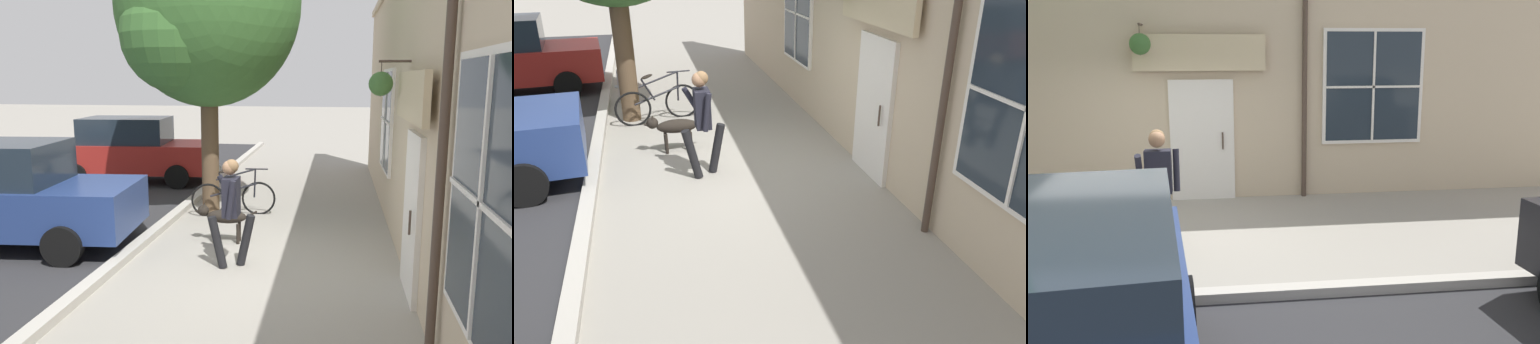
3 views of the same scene
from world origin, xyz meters
The scene contains 6 objects.
ground_plane centered at (0.00, 0.00, 0.00)m, with size 90.00×90.00×0.00m, color gray.
storefront_facade centered at (-2.34, 0.02, 2.39)m, with size 0.95×18.00×4.77m.
pedestrian_walking centered at (0.31, 0.14, 0.97)m, with size 0.69×0.54×1.63m.
dog_on_leash centered at (0.69, -0.95, 0.45)m, with size 1.09×0.28×0.67m.
leaning_bicycle centered at (0.86, -2.68, 0.38)m, with size 1.69×0.44×1.01m.
fire_hydrant centered at (1.58, -4.31, 0.40)m, with size 0.34×0.20×0.77m.
Camera 2 is at (1.08, 7.21, 3.26)m, focal length 35.00 mm.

